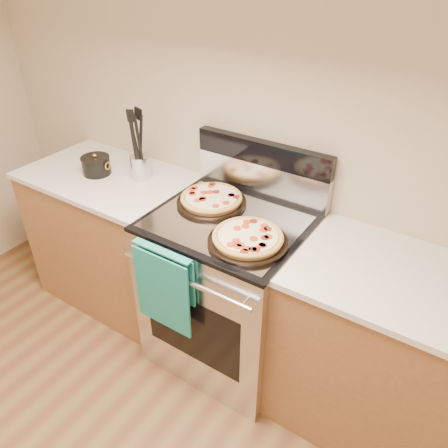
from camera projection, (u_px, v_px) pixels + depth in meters
The scene contains 17 objects.
wall_back at pixel (269, 114), 2.15m from camera, with size 4.00×4.00×0.00m, color tan.
range_body at pixel (229, 292), 2.39m from camera, with size 0.76×0.68×0.90m, color #B7B7BC.
oven_window at pixel (192, 330), 2.16m from camera, with size 0.56×0.01×0.40m, color black.
cooktop at pixel (230, 221), 2.14m from camera, with size 0.76×0.68×0.02m, color black.
backsplash_lower at pixel (261, 179), 2.30m from camera, with size 0.76×0.06×0.18m, color silver.
backsplash_upper at pixel (263, 153), 2.22m from camera, with size 0.76×0.06×0.12m, color black.
oven_handle at pixel (184, 280), 1.94m from camera, with size 0.03×0.03×0.70m, color silver.
dish_towel at pixel (165, 287), 2.05m from camera, with size 0.32×0.05×0.42m, color #166E65, non-canonical shape.
foil_sheet at pixel (226, 222), 2.11m from camera, with size 0.70×0.55×0.01m, color gray.
cabinet_left at pixel (118, 240), 2.82m from camera, with size 1.00×0.62×0.88m, color brown.
countertop_left at pixel (107, 177), 2.58m from camera, with size 1.02×0.64×0.03m, color beige.
cabinet_right at pixel (393, 360), 2.01m from camera, with size 1.00×0.62×0.88m, color brown.
countertop_right at pixel (416, 285), 1.76m from camera, with size 1.02×0.64×0.03m, color beige.
pepperoni_pizza_back at pixel (211, 199), 2.24m from camera, with size 0.35×0.35×0.05m, color #AE7835, non-canonical shape.
pepperoni_pizza_front at pixel (248, 239), 1.95m from camera, with size 0.36×0.36×0.05m, color #AE7835, non-canonical shape.
utensil_crock at pixel (141, 167), 2.49m from camera, with size 0.11×0.11×0.14m, color silver.
saucepan at pixel (96, 166), 2.55m from camera, with size 0.16×0.16×0.10m, color black.
Camera 1 is at (0.97, 0.13, 2.06)m, focal length 35.00 mm.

